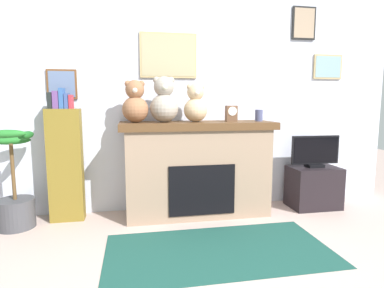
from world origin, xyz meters
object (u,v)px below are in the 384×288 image
potted_plant (14,197)px  television (315,152)px  fireplace (197,168)px  tv_stand (313,187)px  candle_jar (259,115)px  teddy_bear_cream (164,102)px  bookshelf (65,161)px  mantel_clock (231,114)px  teddy_bear_grey (196,105)px  teddy_bear_tan (135,104)px

potted_plant → television: bearing=0.6°
fireplace → tv_stand: fireplace is taller
candle_jar → teddy_bear_cream: size_ratio=0.27×
bookshelf → mantel_clock: 1.89m
candle_jar → potted_plant: bearing=-178.9°
bookshelf → potted_plant: (-0.48, -0.14, -0.33)m
fireplace → mantel_clock: size_ratio=9.53×
fireplace → teddy_bear_grey: bearing=-143.2°
fireplace → tv_stand: (1.45, -0.03, -0.29)m
bookshelf → mantel_clock: bookshelf is taller
teddy_bear_cream → tv_stand: bearing=-0.5°
teddy_bear_cream → mantel_clock: bearing=-0.1°
bookshelf → mantel_clock: (1.82, -0.08, 0.50)m
tv_stand → candle_jar: size_ratio=4.35×
fireplace → candle_jar: size_ratio=12.81×
potted_plant → mantel_clock: mantel_clock is taller
teddy_bear_grey → teddy_bear_tan: bearing=-180.0°
fireplace → teddy_bear_grey: size_ratio=4.05×
television → teddy_bear_tan: 2.21m
potted_plant → teddy_bear_cream: teddy_bear_cream is taller
bookshelf → teddy_bear_cream: bearing=-4.5°
television → mantel_clock: mantel_clock is taller
bookshelf → tv_stand: bearing=-2.0°
bookshelf → tv_stand: bookshelf is taller
tv_stand → teddy_bear_cream: (-1.82, 0.02, 1.04)m
mantel_clock → teddy_bear_cream: 0.77m
television → candle_jar: size_ratio=4.56×
teddy_bear_cream → teddy_bear_grey: teddy_bear_cream is taller
television → candle_jar: bearing=178.6°
television → mantel_clock: size_ratio=3.39×
fireplace → potted_plant: fireplace is taller
bookshelf → candle_jar: 2.21m
potted_plant → teddy_bear_tan: bearing=2.4°
fireplace → teddy_bear_cream: bearing=-177.2°
television → bookshelf: bearing=178.0°
potted_plant → television: size_ratio=1.69×
bookshelf → television: size_ratio=2.35×
tv_stand → candle_jar: (-0.73, 0.02, 0.88)m
tv_stand → teddy_bear_grey: 1.78m
tv_stand → teddy_bear_tan: bearing=179.6°
teddy_bear_tan → mantel_clock: bearing=-0.0°
fireplace → teddy_bear_cream: (-0.37, -0.02, 0.75)m
mantel_clock → tv_stand: bearing=-0.8°
television → teddy_bear_tan: bearing=179.5°
fireplace → potted_plant: bearing=-177.9°
fireplace → mantel_clock: 0.73m
fireplace → teddy_bear_grey: (-0.02, -0.02, 0.72)m
bookshelf → potted_plant: bearing=-164.3°
tv_stand → television: (0.00, -0.00, 0.44)m
potted_plant → teddy_bear_tan: teddy_bear_tan is taller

